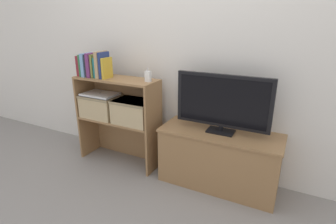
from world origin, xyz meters
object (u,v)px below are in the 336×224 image
Objects in this scene: tv at (223,102)px; book_charcoal at (90,66)px; book_skyblue at (87,65)px; book_forest at (85,65)px; baby_monitor at (148,76)px; book_plum at (93,65)px; book_tan at (101,65)px; storage_basket_right at (134,111)px; book_mustard at (107,68)px; book_olive at (96,66)px; book_maroon at (82,66)px; book_navy at (104,65)px; storage_basket_left at (101,105)px; laptop at (100,94)px; book_teal at (98,68)px; tv_stand at (219,159)px.

book_charcoal is (-1.29, -0.08, 0.21)m from tv.
book_forest is at bearing 180.00° from book_skyblue.
book_plum is at bearing -175.61° from baby_monitor.
book_tan is (0.17, 0.00, 0.01)m from book_skyblue.
tv is 6.19× the size of baby_monitor.
storage_basket_right is (0.32, 0.03, -0.41)m from book_tan.
book_charcoal is 0.57× the size of storage_basket_right.
book_mustard is 0.51× the size of storage_basket_right.
book_olive is at bearing -175.65° from storage_basket_right.
book_maroon is 0.92× the size of book_charcoal.
book_forest is 0.87× the size of book_navy.
book_navy is (-1.12, -0.08, 0.23)m from tv.
book_mustard is (0.06, 0.00, -0.03)m from book_tan.
storage_basket_left is 1.08× the size of laptop.
book_plum is at bearing 0.00° from book_skyblue.
book_plum is at bearing 180.00° from book_olive.
book_maroon is at bearing -180.00° from book_tan.
book_olive is at bearing -85.29° from storage_basket_left.
book_tan reaches higher than laptop.
book_maroon is at bearing -176.58° from tv.
book_skyblue reaches higher than book_charcoal.
book_teal is 0.50× the size of storage_basket_left.
book_maroon is 0.33m from laptop.
laptop is (0.14, 0.03, -0.28)m from book_forest.
book_teal is at bearing -175.03° from baby_monitor.
book_tan is 0.31m from laptop.
laptop is (0.07, 0.03, -0.28)m from book_charcoal.
tv_stand is 8.08× the size of baby_monitor.
book_navy reaches higher than book_charcoal.
book_forest is at bearing -176.43° from tv_stand.
book_forest is at bearing 180.00° from book_navy.
tv is at bearing 3.51° from book_forest.
tv_stand is 1.30m from laptop.
storage_basket_right is at bearing -176.20° from tv_stand.
tv is at bearing 4.27° from book_navy.
baby_monitor is at bearing 3.73° from book_forest.
baby_monitor is 0.65m from storage_basket_left.
storage_basket_right is at bearing 6.61° from book_mustard.
book_skyblue is at bearing 180.00° from book_navy.
baby_monitor is 0.36× the size of laptop.
storage_basket_left is 0.11m from laptop.
book_charcoal is at bearing -176.29° from storage_basket_right.
book_tan is at bearing 0.00° from book_olive.
baby_monitor is (0.65, 0.04, -0.06)m from book_skyblue.
book_charcoal is 0.86× the size of book_tan.
book_charcoal reaches higher than book_mustard.
book_forest is 0.56× the size of storage_basket_left.
book_plum is 1.82× the size of baby_monitor.
book_mustard is at bearing 0.00° from book_teal.
storage_basket_left is at bearing 9.93° from book_maroon.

